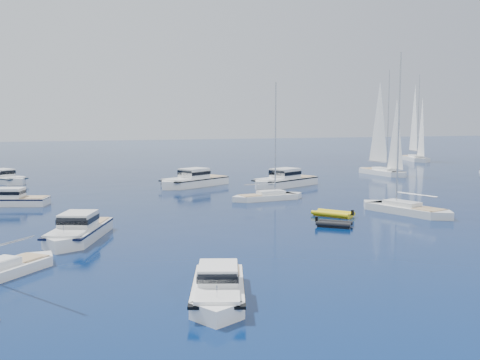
% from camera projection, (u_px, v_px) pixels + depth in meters
% --- Properties ---
extents(ground, '(400.00, 400.00, 0.00)m').
position_uv_depth(ground, '(371.00, 250.00, 38.15)').
color(ground, navy).
rests_on(ground, ground).
extents(motor_cruiser_near, '(5.06, 8.71, 2.19)m').
position_uv_depth(motor_cruiser_near, '(218.00, 300.00, 27.78)').
color(motor_cruiser_near, white).
rests_on(motor_cruiser_near, ground).
extents(motor_cruiser_left, '(6.34, 10.13, 2.55)m').
position_uv_depth(motor_cruiser_left, '(78.00, 240.00, 41.49)').
color(motor_cruiser_left, silver).
rests_on(motor_cruiser_left, ground).
extents(motor_cruiser_centre, '(11.81, 8.34, 3.01)m').
position_uv_depth(motor_cruiser_centre, '(284.00, 186.00, 74.00)').
color(motor_cruiser_centre, white).
rests_on(motor_cruiser_centre, ground).
extents(motor_cruiser_far_l, '(9.10, 5.35, 2.29)m').
position_uv_depth(motor_cruiser_far_l, '(9.00, 205.00, 57.93)').
color(motor_cruiser_far_l, white).
rests_on(motor_cruiser_far_l, ground).
extents(motor_cruiser_distant, '(11.62, 8.80, 3.00)m').
position_uv_depth(motor_cruiser_distant, '(193.00, 186.00, 74.11)').
color(motor_cruiser_distant, white).
rests_on(motor_cruiser_distant, ground).
extents(motor_cruiser_horizon, '(7.72, 9.49, 2.49)m').
position_uv_depth(motor_cruiser_horizon, '(4.00, 183.00, 77.71)').
color(motor_cruiser_horizon, white).
rests_on(motor_cruiser_horizon, ground).
extents(sailboat_fore, '(7.56, 7.96, 12.82)m').
position_uv_depth(sailboat_fore, '(0.00, 276.00, 31.85)').
color(sailboat_fore, white).
rests_on(sailboat_fore, ground).
extents(sailboat_mid_r, '(5.77, 10.92, 15.55)m').
position_uv_depth(sailboat_mid_r, '(405.00, 213.00, 53.09)').
color(sailboat_mid_r, silver).
rests_on(sailboat_mid_r, ground).
extents(sailboat_centre, '(9.21, 3.30, 13.24)m').
position_uv_depth(sailboat_centre, '(268.00, 200.00, 61.81)').
color(sailboat_centre, white).
rests_on(sailboat_centre, ground).
extents(sailboat_sails_r, '(3.92, 11.70, 16.90)m').
position_uv_depth(sailboat_sails_r, '(382.00, 175.00, 89.47)').
color(sailboat_sails_r, white).
rests_on(sailboat_sails_r, ground).
extents(sailboat_sails_far, '(6.82, 12.96, 18.45)m').
position_uv_depth(sailboat_sails_far, '(415.00, 161.00, 118.91)').
color(sailboat_sails_far, silver).
rests_on(sailboat_sails_far, ground).
extents(tender_yellow, '(3.91, 4.30, 0.95)m').
position_uv_depth(tender_yellow, '(333.00, 216.00, 51.48)').
color(tender_yellow, '#DDBF0D').
rests_on(tender_yellow, ground).
extents(tender_grey_near, '(3.37, 3.23, 0.95)m').
position_uv_depth(tender_grey_near, '(334.00, 227.00, 46.47)').
color(tender_grey_near, black).
rests_on(tender_grey_near, ground).
extents(tender_grey_far, '(3.92, 3.46, 0.95)m').
position_uv_depth(tender_grey_far, '(174.00, 185.00, 75.25)').
color(tender_grey_far, black).
rests_on(tender_grey_far, ground).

